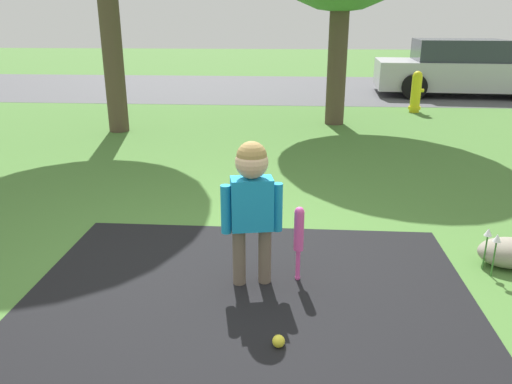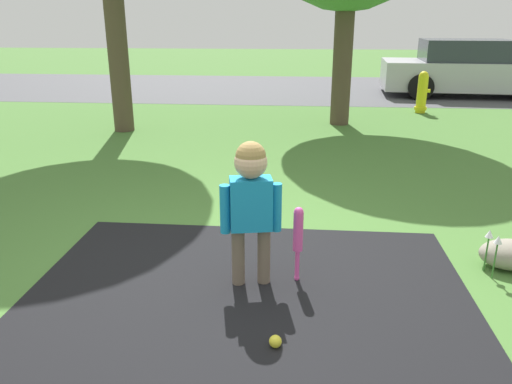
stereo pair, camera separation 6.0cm
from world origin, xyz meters
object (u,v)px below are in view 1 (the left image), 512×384
(fire_hydrant, at_px, (416,92))
(parked_car, at_px, (463,69))
(baseball_bat, at_px, (299,234))
(sports_ball, at_px, (279,341))
(child, at_px, (252,194))

(fire_hydrant, xyz_separation_m, parked_car, (1.73, 2.62, 0.23))
(baseball_bat, distance_m, sports_ball, 0.89)
(child, bearing_deg, fire_hydrant, 58.26)
(sports_ball, relative_size, parked_car, 0.02)
(parked_car, bearing_deg, fire_hydrant, -119.32)
(baseball_bat, bearing_deg, child, -168.38)
(sports_ball, bearing_deg, child, 106.24)
(child, height_order, sports_ball, child)
(child, distance_m, sports_ball, 1.02)
(child, xyz_separation_m, sports_ball, (0.22, -0.75, -0.66))
(baseball_bat, distance_m, parked_car, 10.76)
(sports_ball, xyz_separation_m, parked_car, (4.32, 10.72, 0.60))
(baseball_bat, relative_size, sports_ball, 7.61)
(baseball_bat, height_order, sports_ball, baseball_bat)
(sports_ball, bearing_deg, fire_hydrant, 72.28)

